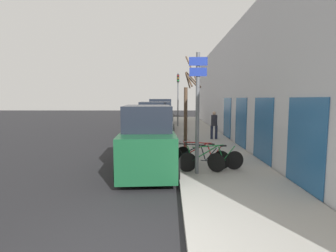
# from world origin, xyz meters

# --- Properties ---
(ground_plane) EXTENTS (80.00, 80.00, 0.00)m
(ground_plane) POSITION_xyz_m (0.00, 11.20, 0.00)
(ground_plane) COLOR black
(sidewalk_curb) EXTENTS (3.20, 32.00, 0.15)m
(sidewalk_curb) POSITION_xyz_m (2.60, 14.00, 0.07)
(sidewalk_curb) COLOR #9E9B93
(sidewalk_curb) RESTS_ON ground
(building_facade) EXTENTS (0.23, 32.00, 6.50)m
(building_facade) POSITION_xyz_m (4.35, 13.92, 3.23)
(building_facade) COLOR #BCBCC1
(building_facade) RESTS_ON ground
(signpost) EXTENTS (0.56, 0.14, 3.75)m
(signpost) POSITION_xyz_m (1.57, 4.38, 2.17)
(signpost) COLOR #595B60
(signpost) RESTS_ON sidewalk_curb
(bicycle_0) EXTENTS (2.20, 0.54, 0.86)m
(bicycle_0) POSITION_xyz_m (2.08, 4.69, 0.52)
(bicycle_0) COLOR black
(bicycle_0) RESTS_ON sidewalk_curb
(bicycle_1) EXTENTS (1.83, 1.26, 0.85)m
(bicycle_1) POSITION_xyz_m (1.56, 4.96, 0.52)
(bicycle_1) COLOR black
(bicycle_1) RESTS_ON sidewalk_curb
(bicycle_2) EXTENTS (1.78, 1.13, 0.86)m
(bicycle_2) POSITION_xyz_m (1.84, 5.29, 0.52)
(bicycle_2) COLOR black
(bicycle_2) RESTS_ON sidewalk_curb
(parked_car_0) EXTENTS (2.16, 4.81, 2.28)m
(parked_car_0) POSITION_xyz_m (-0.06, 5.34, 1.04)
(parked_car_0) COLOR #144728
(parked_car_0) RESTS_ON ground
(parked_car_1) EXTENTS (2.20, 4.73, 2.32)m
(parked_car_1) POSITION_xyz_m (-0.11, 11.25, 1.04)
(parked_car_1) COLOR #B2B7BC
(parked_car_1) RESTS_ON ground
(parked_car_2) EXTENTS (2.18, 4.30, 2.47)m
(parked_car_2) POSITION_xyz_m (-0.05, 16.33, 1.11)
(parked_car_2) COLOR #51565B
(parked_car_2) RESTS_ON ground
(parked_car_3) EXTENTS (2.28, 4.52, 2.39)m
(parked_car_3) POSITION_xyz_m (-0.17, 21.51, 1.08)
(parked_car_3) COLOR black
(parked_car_3) RESTS_ON ground
(pedestrian_near) EXTENTS (0.42, 0.36, 1.61)m
(pedestrian_near) POSITION_xyz_m (3.30, 11.48, 1.08)
(pedestrian_near) COLOR #1E2338
(pedestrian_near) RESTS_ON sidewalk_curb
(street_tree) EXTENTS (0.78, 1.75, 4.19)m
(street_tree) POSITION_xyz_m (1.47, 7.83, 2.01)
(street_tree) COLOR #4C3828
(street_tree) RESTS_ON sidewalk_curb
(traffic_light) EXTENTS (0.20, 0.30, 4.50)m
(traffic_light) POSITION_xyz_m (1.41, 18.64, 3.03)
(traffic_light) COLOR #595B60
(traffic_light) RESTS_ON sidewalk_curb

